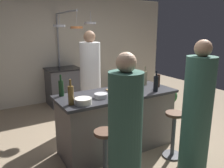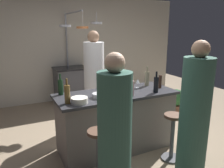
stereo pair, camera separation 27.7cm
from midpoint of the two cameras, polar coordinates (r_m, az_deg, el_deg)
The scene contains 22 objects.
ground_plane at distance 3.67m, azimuth -1.00°, elevation -15.83°, with size 9.00×9.00×0.00m, color gray.
back_wall at distance 5.86m, azimuth -15.21°, elevation 8.43°, with size 6.40×0.16×2.60m, color beige.
kitchen_island at distance 3.47m, azimuth -1.03°, elevation -9.35°, with size 1.80×0.72×0.90m.
stove_range at distance 5.62m, azimuth -13.53°, elevation -0.54°, with size 0.80×0.64×0.89m.
chef at distance 4.24m, azimuth -7.33°, elevation 0.29°, with size 0.38×0.38×1.78m.
bar_stool_left at distance 2.79m, azimuth -4.75°, elevation -17.49°, with size 0.28×0.28×0.68m.
guest_left at distance 2.32m, azimuth -0.18°, elevation -13.75°, with size 0.34×0.34×1.62m.
bar_stool_right at distance 3.37m, azimuth 13.06°, elevation -11.96°, with size 0.28×0.28×0.68m.
guest_right at distance 2.97m, azimuth 18.26°, elevation -7.22°, with size 0.36×0.36×1.70m.
overhead_pot_rack at distance 5.03m, azimuth -12.52°, elevation 11.85°, with size 0.88×1.29×2.17m.
potted_plant at distance 5.20m, azimuth 12.83°, elevation -3.42°, with size 0.36×0.36×0.52m.
cutting_board at distance 3.42m, azimuth -0.71°, elevation -1.55°, with size 0.32×0.22×0.02m, color #997047.
pepper_mill at distance 3.66m, azimuth 9.62°, elevation 0.83°, with size 0.05×0.05×0.21m, color #382319.
wine_bottle_white at distance 3.76m, azimuth 6.29°, elevation 1.59°, with size 0.07×0.07×0.32m.
wine_bottle_red at distance 3.24m, azimuth -15.21°, elevation -0.98°, with size 0.07×0.07×0.30m.
wine_bottle_dark at distance 3.39m, azimuth 8.81°, elevation 0.12°, with size 0.07×0.07×0.32m.
wine_bottle_rose at distance 3.17m, azimuth 2.86°, elevation -0.87°, with size 0.07×0.07×0.30m.
wine_bottle_amber at distance 2.85m, azimuth -13.18°, elevation -2.77°, with size 0.07×0.07×0.32m.
wine_glass_near_left_guest at distance 3.15m, azimuth -2.63°, elevation -1.16°, with size 0.07×0.07×0.15m.
wine_glass_near_right_guest at distance 3.59m, azimuth 4.07°, elevation 0.75°, with size 0.07×0.07×0.15m.
mixing_bowl_steel at distance 3.09m, azimuth -5.40°, elevation -3.00°, with size 0.18×0.18×0.06m, color #B7B7BC.
mixing_bowl_ceramic at distance 2.86m, azimuth -10.10°, elevation -4.37°, with size 0.21×0.21×0.08m, color silver.
Camera 1 is at (-1.70, -2.70, 1.84)m, focal length 35.97 mm.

